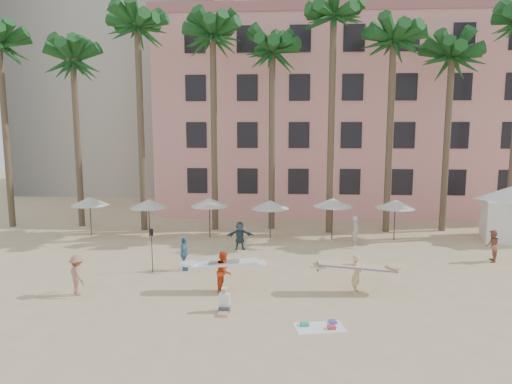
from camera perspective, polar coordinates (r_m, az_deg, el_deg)
The scene contains 11 objects.
ground at distance 18.14m, azimuth 3.82°, elevation -15.43°, with size 120.00×120.00×0.00m, color #D1B789.
pink_hotel at distance 43.22m, azimuth 13.19°, elevation 8.96°, with size 35.00×14.00×16.00m, color pink.
palm_row at distance 32.14m, azimuth 4.86°, elevation 18.39°, with size 44.40×5.40×16.30m.
umbrella_row at distance 29.67m, azimuth -2.06°, elevation -1.38°, with size 22.50×2.70×2.73m.
cabana at distance 33.39m, azimuth 29.18°, elevation -1.81°, with size 5.50×5.50×3.50m.
beach_towel at distance 17.50m, azimuth 8.05°, elevation -16.30°, with size 1.96×1.33×0.14m.
carrier_yellow at distance 20.78m, azimuth 12.47°, elevation -9.61°, with size 3.45×0.90×1.71m.
carrier_white at distance 20.51m, azimuth -4.02°, elevation -9.69°, with size 3.10×0.99×1.82m.
beachgoers at distance 24.30m, azimuth 0.98°, elevation -7.05°, with size 21.26×10.06×1.87m.
paddle at distance 23.49m, azimuth -12.89°, elevation -6.45°, with size 0.18×0.04×2.23m.
seated_man at distance 18.53m, azimuth -4.00°, elevation -13.77°, with size 0.43×0.75×0.98m.
Camera 1 is at (-0.15, -16.62, 7.26)m, focal length 32.00 mm.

